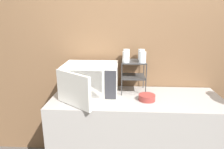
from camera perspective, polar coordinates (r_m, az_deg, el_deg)
wall_back at (r=2.32m, az=6.80°, el=6.22°), size 8.00×0.06×2.60m
counter at (r=2.27m, az=6.64°, el=-17.05°), size 1.73×0.67×0.90m
microwave at (r=2.08m, az=-6.24°, el=-1.44°), size 0.57×0.66×0.32m
dish_rack at (r=2.14m, az=6.15°, el=1.36°), size 0.26×0.26×0.34m
glass_front_left at (r=2.03m, az=4.03°, el=5.01°), size 0.07×0.07×0.11m
glass_back_right at (r=2.20m, az=8.38°, el=5.72°), size 0.07×0.07×0.11m
glass_front_right at (r=2.04m, az=8.71°, el=4.92°), size 0.07×0.07×0.11m
glass_back_left at (r=2.18m, az=4.12°, el=5.79°), size 0.07×0.07×0.11m
bowl at (r=1.99m, az=9.92°, el=-6.52°), size 0.16×0.16×0.06m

